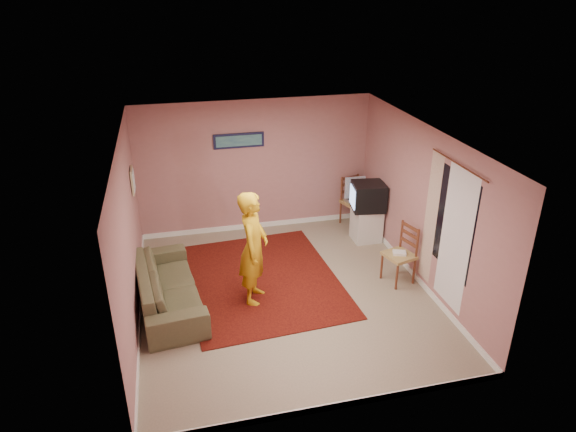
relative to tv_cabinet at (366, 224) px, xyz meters
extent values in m
plane|color=gray|center=(-1.95, -1.49, -0.32)|extent=(5.00, 5.00, 0.00)
cube|color=#A96F6F|center=(-1.95, 1.01, 0.98)|extent=(4.50, 0.02, 2.60)
cube|color=#A96F6F|center=(-1.95, -3.99, 0.98)|extent=(4.50, 0.02, 2.60)
cube|color=#A96F6F|center=(-4.20, -1.49, 0.98)|extent=(0.02, 5.00, 2.60)
cube|color=#A96F6F|center=(0.30, -1.49, 0.98)|extent=(0.02, 5.00, 2.60)
cube|color=silver|center=(-1.95, -1.49, 2.28)|extent=(4.50, 5.00, 0.02)
cube|color=white|center=(-1.95, 1.00, -0.27)|extent=(4.50, 0.02, 0.10)
cube|color=white|center=(-1.95, -3.98, -0.27)|extent=(4.50, 0.02, 0.10)
cube|color=white|center=(-4.19, -1.49, -0.27)|extent=(0.02, 5.00, 0.10)
cube|color=white|center=(0.29, -1.49, -0.27)|extent=(0.02, 5.00, 0.10)
cube|color=black|center=(0.29, -2.39, 1.13)|extent=(0.01, 1.10, 1.50)
cube|color=white|center=(0.28, -2.54, 0.93)|extent=(0.01, 0.75, 2.10)
cube|color=silver|center=(0.26, -1.84, 0.93)|extent=(0.01, 0.35, 2.10)
cylinder|color=brown|center=(0.25, -2.39, 2.00)|extent=(0.02, 1.40, 0.02)
cube|color=black|center=(-2.25, 0.98, 1.53)|extent=(0.95, 0.03, 0.28)
cube|color=navy|center=(-2.25, 0.96, 1.53)|extent=(0.86, 0.01, 0.20)
cube|color=tan|center=(-4.17, 0.11, 1.23)|extent=(0.03, 0.38, 0.42)
cube|color=silver|center=(-4.15, 0.11, 1.23)|extent=(0.01, 0.30, 0.34)
cube|color=#310506|center=(-2.24, -0.98, -0.32)|extent=(2.65, 3.23, 0.02)
cube|color=silver|center=(0.00, 0.00, 0.00)|extent=(0.51, 0.46, 0.65)
cube|color=black|center=(0.00, 0.00, 0.58)|extent=(0.66, 0.62, 0.51)
cube|color=#8CB2F2|center=(-0.30, 0.04, 0.58)|extent=(0.08, 0.43, 0.36)
cube|color=tan|center=(0.00, 0.70, 0.16)|extent=(0.56, 0.54, 0.05)
cube|color=brown|center=(0.00, 0.70, 0.42)|extent=(0.45, 0.17, 0.52)
cube|color=#A6A7AB|center=(0.00, 0.70, 0.22)|extent=(0.41, 0.35, 0.06)
cube|color=#88A8E0|center=(0.00, 0.71, 0.48)|extent=(0.41, 0.05, 0.43)
cube|color=tan|center=(-0.04, -1.53, 0.16)|extent=(0.53, 0.55, 0.05)
cube|color=brown|center=(-0.04, -1.53, 0.42)|extent=(0.16, 0.44, 0.51)
cube|color=white|center=(-0.04, -1.53, 0.21)|extent=(0.25, 0.21, 0.04)
imported|color=#4E492F|center=(-3.75, -1.34, 0.00)|extent=(1.10, 2.29, 0.64)
imported|color=#C48F12|center=(-2.44, -1.50, 0.58)|extent=(0.64, 0.77, 1.81)
camera|label=1|loc=(-3.51, -8.23, 4.27)|focal=32.00mm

